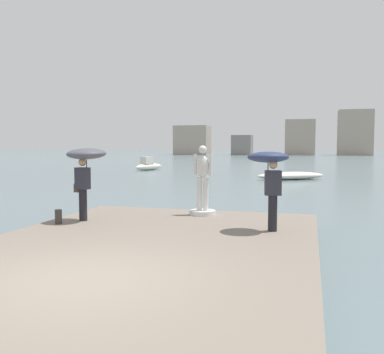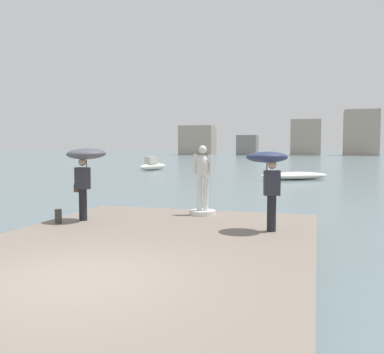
{
  "view_description": "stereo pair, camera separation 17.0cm",
  "coord_description": "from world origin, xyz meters",
  "px_view_note": "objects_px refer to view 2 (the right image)",
  "views": [
    {
      "loc": [
        3.4,
        -5.85,
        2.47
      ],
      "look_at": [
        0.0,
        6.36,
        1.55
      ],
      "focal_mm": 40.03,
      "sensor_mm": 36.0,
      "label": 1
    },
    {
      "loc": [
        3.56,
        -5.81,
        2.47
      ],
      "look_at": [
        0.0,
        6.36,
        1.55
      ],
      "focal_mm": 40.03,
      "sensor_mm": 36.0,
      "label": 2
    }
  ],
  "objects_px": {
    "mooring_bollard": "(58,216)",
    "boat_mid": "(294,176)",
    "boat_far": "(153,165)",
    "statue_white_figure": "(203,188)",
    "onlooker_left": "(85,162)",
    "onlooker_right": "(268,168)"
  },
  "relations": [
    {
      "from": "mooring_bollard",
      "to": "boat_mid",
      "type": "xyz_separation_m",
      "value": [
        5.04,
        22.36,
        -0.3
      ]
    },
    {
      "from": "boat_far",
      "to": "statue_white_figure",
      "type": "bearing_deg",
      "value": -65.69
    },
    {
      "from": "onlooker_left",
      "to": "onlooker_right",
      "type": "distance_m",
      "value": 5.01
    },
    {
      "from": "statue_white_figure",
      "to": "boat_far",
      "type": "height_order",
      "value": "statue_white_figure"
    },
    {
      "from": "mooring_bollard",
      "to": "boat_far",
      "type": "xyz_separation_m",
      "value": [
        -9.61,
        31.14,
        -0.11
      ]
    },
    {
      "from": "onlooker_left",
      "to": "boat_mid",
      "type": "xyz_separation_m",
      "value": [
        4.56,
        21.74,
        -1.74
      ]
    },
    {
      "from": "mooring_bollard",
      "to": "boat_far",
      "type": "distance_m",
      "value": 32.59
    },
    {
      "from": "boat_far",
      "to": "onlooker_right",
      "type": "bearing_deg",
      "value": -63.74
    },
    {
      "from": "onlooker_left",
      "to": "onlooker_right",
      "type": "relative_size",
      "value": 1.04
    },
    {
      "from": "onlooker_right",
      "to": "boat_far",
      "type": "bearing_deg",
      "value": 116.26
    },
    {
      "from": "onlooker_left",
      "to": "onlooker_right",
      "type": "height_order",
      "value": "onlooker_left"
    },
    {
      "from": "onlooker_left",
      "to": "boat_far",
      "type": "xyz_separation_m",
      "value": [
        -10.1,
        30.53,
        -1.55
      ]
    },
    {
      "from": "statue_white_figure",
      "to": "onlooker_left",
      "type": "distance_m",
      "value": 3.51
    },
    {
      "from": "boat_mid",
      "to": "boat_far",
      "type": "relative_size",
      "value": 1.23
    },
    {
      "from": "mooring_bollard",
      "to": "boat_mid",
      "type": "height_order",
      "value": "mooring_bollard"
    },
    {
      "from": "onlooker_right",
      "to": "boat_mid",
      "type": "bearing_deg",
      "value": 91.18
    },
    {
      "from": "mooring_bollard",
      "to": "boat_mid",
      "type": "relative_size",
      "value": 0.07
    },
    {
      "from": "boat_mid",
      "to": "statue_white_figure",
      "type": "bearing_deg",
      "value": -94.92
    },
    {
      "from": "mooring_bollard",
      "to": "onlooker_left",
      "type": "bearing_deg",
      "value": 51.63
    },
    {
      "from": "onlooker_right",
      "to": "statue_white_figure",
      "type": "bearing_deg",
      "value": 137.75
    },
    {
      "from": "statue_white_figure",
      "to": "boat_mid",
      "type": "bearing_deg",
      "value": 85.08
    },
    {
      "from": "statue_white_figure",
      "to": "boat_mid",
      "type": "distance_m",
      "value": 19.95
    }
  ]
}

